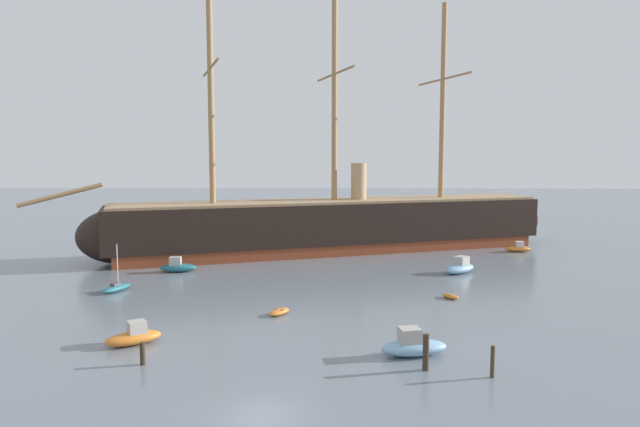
% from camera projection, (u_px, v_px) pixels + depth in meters
% --- Properties ---
extents(ground_plane, '(400.00, 400.00, 0.00)m').
position_uv_depth(ground_plane, '(262.00, 416.00, 29.00)').
color(ground_plane, slate).
extents(tall_ship, '(70.84, 29.08, 35.27)m').
position_uv_depth(tall_ship, '(334.00, 224.00, 78.28)').
color(tall_ship, brown).
rests_on(tall_ship, ground).
extents(motorboat_foreground_left, '(4.23, 3.58, 1.67)m').
position_uv_depth(motorboat_foreground_left, '(134.00, 336.00, 39.95)').
color(motorboat_foreground_left, orange).
rests_on(motorboat_foreground_left, ground).
extents(motorboat_foreground_right, '(4.85, 2.76, 1.92)m').
position_uv_depth(motorboat_foreground_right, '(413.00, 346.00, 37.73)').
color(motorboat_foreground_right, '#7FB2D6').
rests_on(motorboat_foreground_right, ground).
extents(dinghy_near_centre, '(2.16, 2.40, 0.54)m').
position_uv_depth(dinghy_near_centre, '(279.00, 312.00, 47.35)').
color(dinghy_near_centre, orange).
rests_on(dinghy_near_centre, ground).
extents(sailboat_mid_left, '(2.41, 3.79, 4.76)m').
position_uv_depth(sailboat_mid_left, '(117.00, 288.00, 55.46)').
color(sailboat_mid_left, '#236670').
rests_on(sailboat_mid_left, ground).
extents(dinghy_mid_right, '(1.79, 1.97, 0.44)m').
position_uv_depth(dinghy_mid_right, '(450.00, 296.00, 52.75)').
color(dinghy_mid_right, orange).
rests_on(dinghy_mid_right, ground).
extents(motorboat_alongside_bow, '(4.35, 2.20, 1.76)m').
position_uv_depth(motorboat_alongside_bow, '(178.00, 267.00, 64.81)').
color(motorboat_alongside_bow, '#236670').
rests_on(motorboat_alongside_bow, ground).
extents(motorboat_alongside_stern, '(4.71, 4.46, 1.93)m').
position_uv_depth(motorboat_alongside_stern, '(460.00, 267.00, 64.08)').
color(motorboat_alongside_stern, '#7FB2D6').
rests_on(motorboat_alongside_stern, ground).
extents(sailboat_far_left, '(5.59, 2.76, 6.98)m').
position_uv_depth(sailboat_far_left, '(118.00, 241.00, 84.28)').
color(sailboat_far_left, gray).
rests_on(sailboat_far_left, ground).
extents(motorboat_far_right, '(3.58, 1.74, 1.45)m').
position_uv_depth(motorboat_far_right, '(518.00, 248.00, 78.36)').
color(motorboat_far_right, orange).
rests_on(motorboat_far_right, ground).
extents(dinghy_distant_centre, '(2.44, 2.95, 0.65)m').
position_uv_depth(dinghy_distant_centre, '(312.00, 236.00, 91.35)').
color(dinghy_distant_centre, '#1E284C').
rests_on(dinghy_distant_centre, ground).
extents(mooring_piling_nearest, '(0.26, 0.26, 1.99)m').
position_uv_depth(mooring_piling_nearest, '(493.00, 362.00, 33.93)').
color(mooring_piling_nearest, '#423323').
rests_on(mooring_piling_nearest, ground).
extents(mooring_piling_left_pair, '(0.34, 0.34, 1.48)m').
position_uv_depth(mooring_piling_left_pair, '(143.00, 354.00, 36.05)').
color(mooring_piling_left_pair, '#382B1E').
rests_on(mooring_piling_left_pair, ground).
extents(mooring_piling_right_pair, '(0.40, 0.40, 2.33)m').
position_uv_depth(mooring_piling_right_pair, '(426.00, 352.00, 35.08)').
color(mooring_piling_right_pair, '#382B1E').
rests_on(mooring_piling_right_pair, ground).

